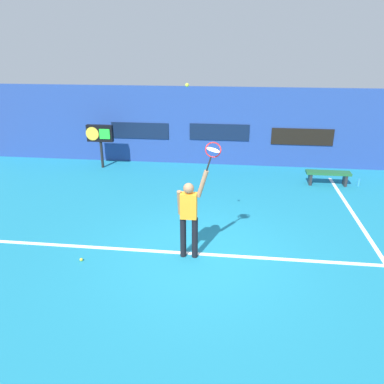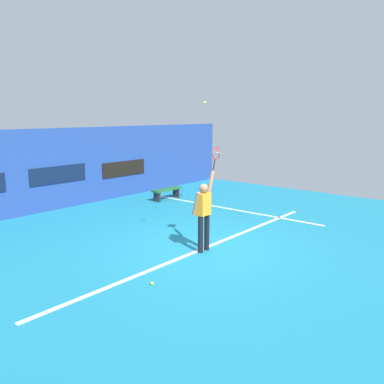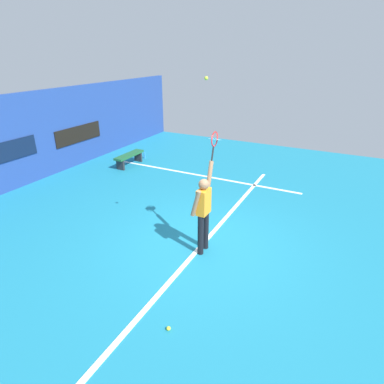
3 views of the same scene
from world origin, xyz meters
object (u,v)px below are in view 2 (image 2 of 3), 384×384
Objects in this scene: water_bottle at (183,193)px; spare_ball at (152,283)px; tennis_ball at (205,103)px; court_bench at (167,191)px; tennis_racket at (216,154)px; tennis_player at (204,211)px.

water_bottle is 3.53× the size of spare_ball.
tennis_ball is 7.12m from court_bench.
water_bottle is (4.42, 4.95, -2.24)m from tennis_racket.
tennis_racket is 1.33m from tennis_ball.
tennis_ball is at bearing -132.16° from tennis_player.
court_bench is 20.59× the size of spare_ball.
tennis_ball reaches higher than tennis_player.
spare_ball is (-2.22, -0.45, -3.57)m from tennis_ball.
tennis_racket is 7.01m from water_bottle.
tennis_racket is 9.22× the size of spare_ball.
tennis_racket is 0.45× the size of court_bench.
court_bench reaches higher than water_bottle.
tennis_player is 7.01m from water_bottle.
spare_ball is (-2.71, -0.47, -2.33)m from tennis_racket.
tennis_player is 1.41× the size of court_bench.
spare_ball is (-6.15, -5.42, -0.30)m from court_bench.
spare_ball is at bearing -170.20° from tennis_racket.
spare_ball is (-2.25, -0.47, -0.98)m from tennis_player.
water_bottle is 8.96m from spare_ball.
tennis_player is 29.12× the size of tennis_ball.
court_bench is (3.92, 4.97, -3.26)m from tennis_ball.
court_bench reaches higher than spare_ball.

